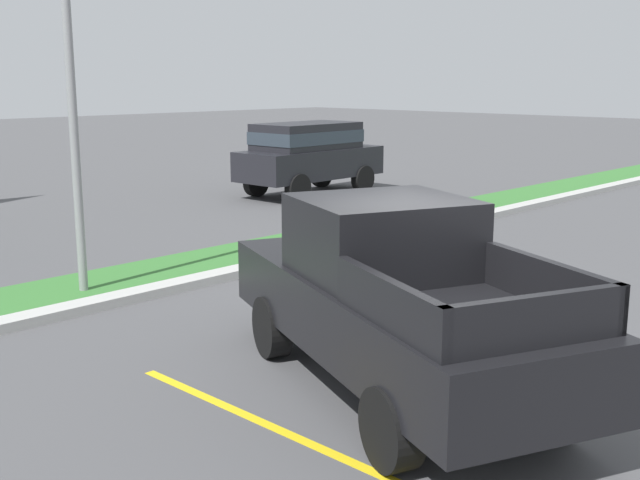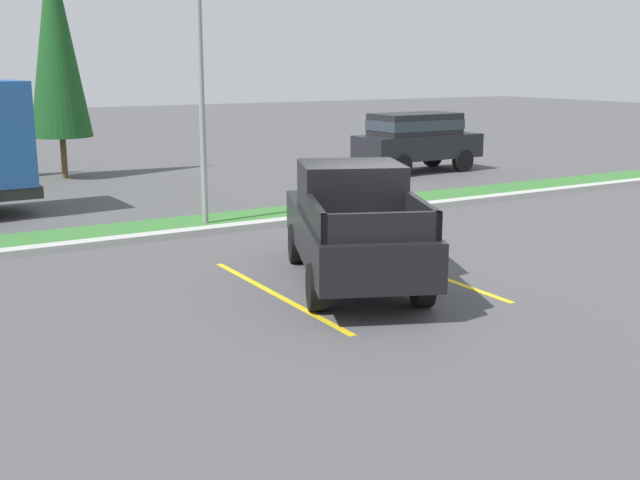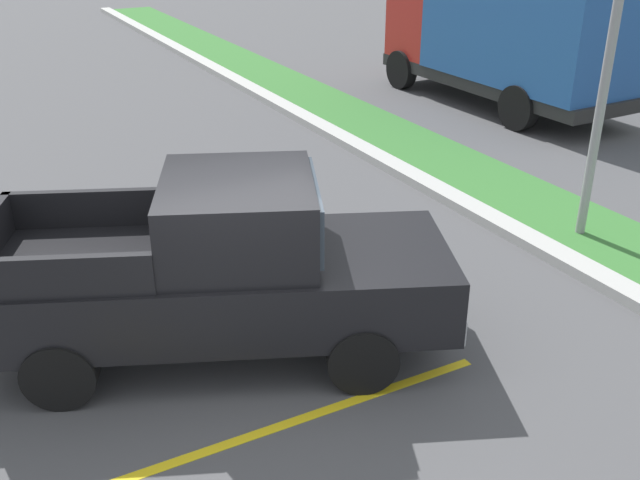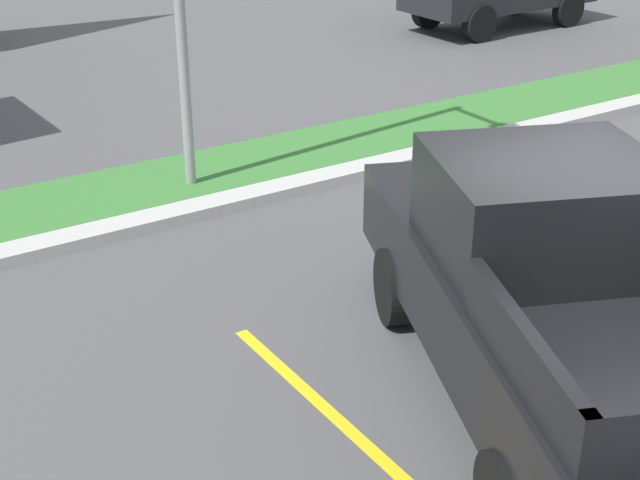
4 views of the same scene
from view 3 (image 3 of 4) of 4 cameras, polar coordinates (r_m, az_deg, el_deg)
ground_plane at (r=8.19m, az=-5.15°, el=-10.60°), size 120.00×120.00×0.00m
parking_line_near at (r=9.94m, az=-11.06°, el=-3.95°), size 0.12×4.80×0.01m
parking_line_far at (r=7.51m, az=-3.48°, el=-14.35°), size 0.12×4.80×0.01m
curb_strip at (r=10.77m, az=20.02°, el=-2.25°), size 56.00×0.40×0.15m
pickup_truck_main at (r=8.14m, az=-7.92°, el=-2.37°), size 3.79×5.54×2.10m
cargo_truck_distant at (r=18.59m, az=14.54°, el=15.55°), size 6.87×2.67×3.40m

